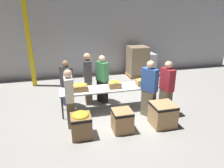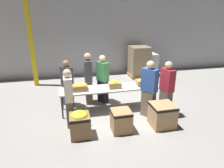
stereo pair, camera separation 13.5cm
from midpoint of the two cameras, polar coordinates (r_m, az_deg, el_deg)
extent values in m
plane|color=gray|center=(6.77, 0.60, -7.04)|extent=(30.00, 30.00, 0.00)
cube|color=#A8A8AD|center=(10.08, -4.91, 13.75)|extent=(16.00, 0.08, 4.00)
cube|color=beige|center=(6.47, 0.62, -1.14)|extent=(3.34, 0.73, 0.04)
cylinder|color=#38383D|center=(6.19, -13.44, -6.62)|extent=(0.05, 0.05, 0.73)
cylinder|color=#38383D|center=(6.89, 14.38, -3.90)|extent=(0.05, 0.05, 0.73)
cylinder|color=#38383D|center=(6.74, -13.47, -4.34)|extent=(0.05, 0.05, 0.73)
cylinder|color=#38383D|center=(7.39, 12.27, -2.05)|extent=(0.05, 0.05, 0.73)
cube|color=olive|center=(6.27, -8.55, -1.05)|extent=(0.46, 0.33, 0.17)
ellipsoid|color=yellow|center=(6.23, -8.59, -0.25)|extent=(0.42, 0.29, 0.10)
ellipsoid|color=yellow|center=(6.30, -9.30, 0.25)|extent=(0.09, 0.15, 0.05)
ellipsoid|color=yellow|center=(6.27, -8.70, 0.03)|extent=(0.19, 0.16, 0.04)
ellipsoid|color=yellow|center=(6.27, -8.85, 0.17)|extent=(0.18, 0.16, 0.05)
cube|color=tan|center=(6.39, 1.40, -0.35)|extent=(0.38, 0.27, 0.18)
ellipsoid|color=gold|center=(6.36, 1.41, 0.48)|extent=(0.34, 0.22, 0.08)
ellipsoid|color=gold|center=(6.38, 1.11, 0.97)|extent=(0.19, 0.16, 0.05)
ellipsoid|color=gold|center=(6.29, 1.33, 0.50)|extent=(0.21, 0.15, 0.05)
ellipsoid|color=gold|center=(6.41, 1.93, 0.80)|extent=(0.18, 0.07, 0.05)
cube|color=tan|center=(6.70, 9.47, 0.40)|extent=(0.45, 0.28, 0.19)
ellipsoid|color=gold|center=(6.67, 9.52, 1.22)|extent=(0.37, 0.24, 0.07)
ellipsoid|color=gold|center=(6.69, 9.39, 1.52)|extent=(0.17, 0.12, 0.05)
ellipsoid|color=gold|center=(6.62, 8.61, 1.31)|extent=(0.14, 0.18, 0.04)
cube|color=#6B604C|center=(7.09, -6.08, -2.12)|extent=(0.23, 0.41, 0.85)
cube|color=#333338|center=(6.84, -6.32, 3.93)|extent=(0.25, 0.49, 0.70)
sphere|color=tan|center=(6.72, -6.47, 7.80)|extent=(0.24, 0.24, 0.24)
cube|color=#6B604C|center=(5.79, -11.20, -8.05)|extent=(0.21, 0.38, 0.79)
cube|color=silver|center=(5.49, -11.70, -1.38)|extent=(0.23, 0.45, 0.65)
sphere|color=#DBAD89|center=(5.35, -12.03, 3.00)|extent=(0.22, 0.22, 0.22)
cube|color=#6B604C|center=(6.50, 15.53, -5.06)|extent=(0.27, 0.42, 0.81)
cube|color=maroon|center=(6.23, 16.15, 1.16)|extent=(0.30, 0.49, 0.67)
sphere|color=#DBAD89|center=(6.11, 16.56, 5.17)|extent=(0.23, 0.23, 0.23)
cube|color=#6B604C|center=(6.28, 10.88, -5.48)|extent=(0.40, 0.45, 0.83)
cube|color=#2D5199|center=(5.99, 11.34, 1.11)|extent=(0.46, 0.52, 0.69)
sphere|color=#DBAD89|center=(5.86, 11.65, 5.39)|extent=(0.24, 0.24, 0.24)
cube|color=#2D3856|center=(7.01, -11.85, -3.12)|extent=(0.38, 0.41, 0.76)
cube|color=#333338|center=(6.77, -12.26, 2.29)|extent=(0.43, 0.47, 0.63)
sphere|color=#896042|center=(6.66, -12.53, 5.75)|extent=(0.21, 0.21, 0.21)
cube|color=black|center=(7.14, -2.09, -2.03)|extent=(0.36, 0.44, 0.80)
cube|color=#387A47|center=(6.90, -2.16, 3.64)|extent=(0.41, 0.51, 0.66)
sphere|color=#DBAD89|center=(6.79, -2.21, 7.25)|extent=(0.23, 0.23, 0.23)
cube|color=olive|center=(5.31, -8.40, -11.70)|extent=(0.51, 0.51, 0.61)
cube|color=black|center=(5.19, -8.54, -9.36)|extent=(0.52, 0.52, 0.07)
ellipsoid|color=gold|center=(5.16, -8.57, -8.74)|extent=(0.44, 0.44, 0.18)
cube|color=#A37A4C|center=(5.48, 3.33, -10.44)|extent=(0.51, 0.51, 0.61)
cube|color=black|center=(5.36, 3.39, -8.14)|extent=(0.52, 0.52, 0.07)
cube|color=tan|center=(5.88, 14.79, -8.57)|extent=(0.63, 0.63, 0.66)
cube|color=black|center=(5.76, 15.03, -6.14)|extent=(0.64, 0.64, 0.07)
cube|color=yellow|center=(9.05, -21.78, 11.74)|extent=(0.17, 0.17, 4.00)
cube|color=olive|center=(10.51, 10.11, 2.98)|extent=(0.97, 0.97, 0.13)
cube|color=#B2B7C1|center=(10.36, 10.30, 5.92)|extent=(0.89, 0.89, 0.98)
cube|color=olive|center=(10.24, 7.96, 2.64)|extent=(1.00, 1.00, 0.13)
cube|color=#897556|center=(10.04, 8.16, 6.70)|extent=(0.92, 0.92, 1.36)
camera|label=1|loc=(0.07, -89.39, 0.22)|focal=32.00mm
camera|label=2|loc=(0.07, 90.61, -0.22)|focal=32.00mm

